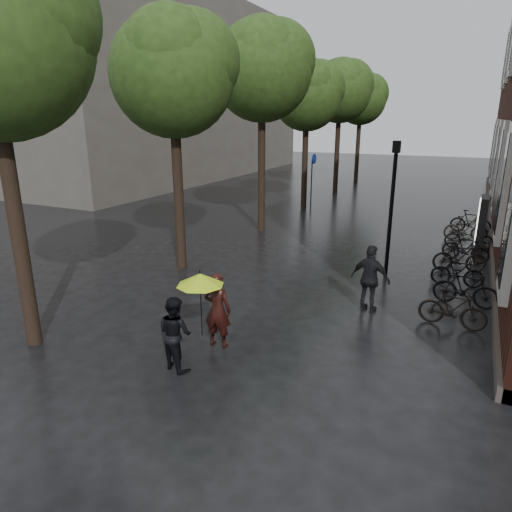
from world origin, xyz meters
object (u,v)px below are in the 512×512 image
Objects in this scene: person_black at (175,333)px; lamp_post at (392,197)px; ad_lightbox at (481,223)px; person_burgundy at (217,310)px; parked_bicycles at (465,250)px; pedestrian_walking at (370,279)px.

person_black is 8.24m from lamp_post.
ad_lightbox is (5.48, 12.45, 0.25)m from person_black.
person_burgundy is 12.40m from ad_lightbox.
lamp_post is at bearing -117.41° from ad_lightbox.
lamp_post reaches higher than parked_bicycles.
person_black reaches higher than parked_bicycles.
parked_bicycles is 5.48× the size of ad_lightbox.
person_black is 0.86× the size of pedestrian_walking.
person_burgundy is 1.12× the size of person_black.
person_burgundy is at bearing -87.09° from person_black.
person_black is (-0.29, -1.18, -0.09)m from person_burgundy.
parked_bicycles is (2.12, 5.52, -0.41)m from pedestrian_walking.
lamp_post is (2.83, 7.52, 1.81)m from person_black.
person_burgundy is 1.22m from person_black.
pedestrian_walking is at bearing -132.63° from person_burgundy.
person_black is at bearing -112.85° from ad_lightbox.
person_burgundy is 0.41× the size of lamp_post.
pedestrian_walking reaches higher than parked_bicycles.
person_burgundy is 4.28m from pedestrian_walking.
parked_bicycles is 2.62× the size of lamp_post.
person_black is at bearing -110.60° from lamp_post.
parked_bicycles is at bearing -122.86° from person_burgundy.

